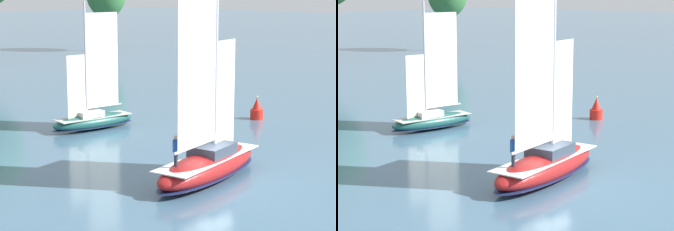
# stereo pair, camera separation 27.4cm
# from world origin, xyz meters

# --- Properties ---
(ground_plane) EXTENTS (400.00, 400.00, 0.00)m
(ground_plane) POSITION_xyz_m (0.00, 0.00, 0.00)
(ground_plane) COLOR #42667F
(sailboat_main) EXTENTS (9.60, 3.93, 12.81)m
(sailboat_main) POSITION_xyz_m (0.01, 0.00, 1.02)
(sailboat_main) COLOR maroon
(sailboat_main) RESTS_ON ground
(sailboat_moored_mid_channel) EXTENTS (7.10, 2.95, 9.49)m
(sailboat_moored_mid_channel) POSITION_xyz_m (4.31, 14.52, 0.80)
(sailboat_moored_mid_channel) COLOR #194C47
(sailboat_moored_mid_channel) RESTS_ON ground
(channel_buoy) EXTENTS (1.04, 1.04, 1.90)m
(channel_buoy) POSITION_xyz_m (15.64, 7.60, 0.75)
(channel_buoy) COLOR red
(channel_buoy) RESTS_ON ground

